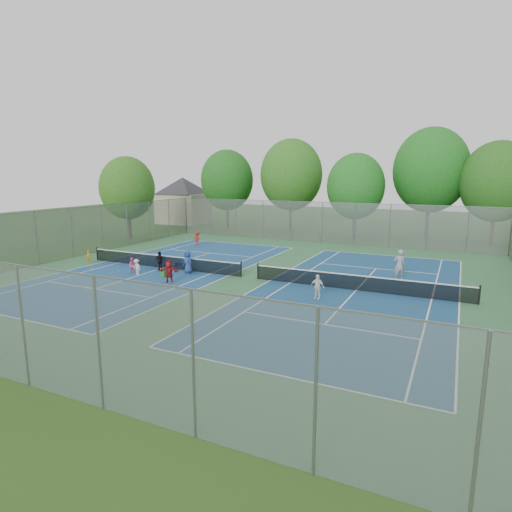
{
  "coord_description": "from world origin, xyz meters",
  "views": [
    {
      "loc": [
        12.15,
        -24.35,
        6.76
      ],
      "look_at": [
        0.0,
        1.0,
        1.3
      ],
      "focal_mm": 30.0,
      "sensor_mm": 36.0,
      "label": 1
    }
  ],
  "objects_px": {
    "net_left": "(163,262)",
    "ball_crate": "(178,264)",
    "net_right": "(357,283)",
    "ball_hopper": "(163,273)",
    "instructor": "(399,265)"
  },
  "relations": [
    {
      "from": "net_left",
      "to": "ball_crate",
      "type": "relative_size",
      "value": 36.02
    },
    {
      "from": "net_right",
      "to": "net_left",
      "type": "bearing_deg",
      "value": 180.0
    },
    {
      "from": "ball_crate",
      "to": "ball_hopper",
      "type": "height_order",
      "value": "ball_hopper"
    },
    {
      "from": "instructor",
      "to": "net_left",
      "type": "bearing_deg",
      "value": -17.21
    },
    {
      "from": "net_left",
      "to": "ball_crate",
      "type": "bearing_deg",
      "value": 60.5
    },
    {
      "from": "ball_hopper",
      "to": "net_left",
      "type": "bearing_deg",
      "value": 128.37
    },
    {
      "from": "net_left",
      "to": "ball_hopper",
      "type": "xyz_separation_m",
      "value": [
        1.73,
        -2.19,
        -0.18
      ]
    },
    {
      "from": "ball_hopper",
      "to": "instructor",
      "type": "height_order",
      "value": "instructor"
    },
    {
      "from": "instructor",
      "to": "ball_hopper",
      "type": "bearing_deg",
      "value": -7.76
    },
    {
      "from": "net_right",
      "to": "instructor",
      "type": "bearing_deg",
      "value": 62.19
    },
    {
      "from": "ball_crate",
      "to": "instructor",
      "type": "bearing_deg",
      "value": 9.46
    },
    {
      "from": "net_left",
      "to": "net_right",
      "type": "height_order",
      "value": "same"
    },
    {
      "from": "ball_crate",
      "to": "instructor",
      "type": "relative_size",
      "value": 0.18
    },
    {
      "from": "net_left",
      "to": "net_right",
      "type": "distance_m",
      "value": 14.0
    },
    {
      "from": "net_right",
      "to": "ball_hopper",
      "type": "distance_m",
      "value": 12.46
    }
  ]
}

